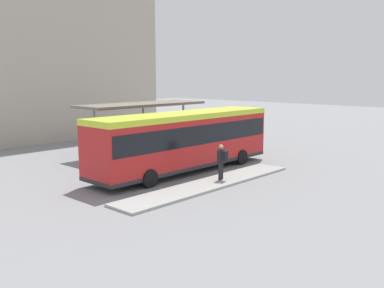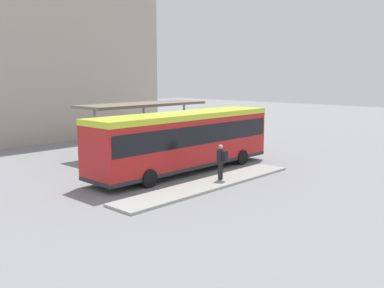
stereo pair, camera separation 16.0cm
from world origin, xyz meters
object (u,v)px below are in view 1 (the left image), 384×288
bicycle_green (223,142)px  potted_planter_far_side (148,150)px  bicycle_white (214,141)px  potted_planter_near_shelter (170,145)px  city_bus (185,137)px  pedestrian_waiting (222,160)px  bicycle_black (207,140)px  bicycle_red (202,139)px

bicycle_green → potted_planter_far_side: bearing=83.6°
bicycle_white → potted_planter_far_side: 7.55m
potted_planter_near_shelter → city_bus: bearing=-124.6°
bicycle_green → bicycle_white: 0.76m
bicycle_green → potted_planter_near_shelter: size_ratio=1.13×
pedestrian_waiting → potted_planter_far_side: pedestrian_waiting is taller
bicycle_green → city_bus: bearing=107.4°
pedestrian_waiting → bicycle_black: size_ratio=1.03×
city_bus → bicycle_white: bearing=29.5°
bicycle_white → bicycle_black: size_ratio=0.95×
bicycle_red → bicycle_white: bearing=178.3°
bicycle_red → potted_planter_far_side: (-7.63, -2.25, 0.37)m
bicycle_black → bicycle_red: 0.73m
city_bus → potted_planter_near_shelter: (2.80, 4.05, -1.20)m
pedestrian_waiting → bicycle_green: (8.82, 6.93, -0.81)m
bicycle_black → potted_planter_far_side: 7.62m
potted_planter_far_side → bicycle_black: bearing=11.8°
potted_planter_far_side → bicycle_red: bearing=16.4°
bicycle_white → bicycle_red: (0.14, 1.40, -0.00)m
bicycle_green → potted_planter_far_side: (-7.78, -0.15, 0.38)m
bicycle_red → potted_planter_near_shelter: 5.71m
bicycle_white → bicycle_red: size_ratio=1.00×
bicycle_white → pedestrian_waiting: bearing=122.2°
bicycle_green → bicycle_red: size_ratio=0.96×
bicycle_red → potted_planter_near_shelter: bearing=113.4°
city_bus → bicycle_red: city_bus is taller
potted_planter_far_side → bicycle_white: bearing=6.5°
bicycle_black → potted_planter_near_shelter: bearing=-86.0°
city_bus → potted_planter_near_shelter: city_bus is taller
bicycle_black → potted_planter_near_shelter: potted_planter_near_shelter is taller
pedestrian_waiting → potted_planter_far_side: (1.03, 6.77, -0.42)m
city_bus → bicycle_black: bearing=33.3°
bicycle_red → potted_planter_far_side: size_ratio=1.19×
bicycle_green → potted_planter_far_side: potted_planter_far_side is taller
city_bus → pedestrian_waiting: bearing=-99.3°
bicycle_white → potted_planter_near_shelter: potted_planter_near_shelter is taller
potted_planter_far_side → bicycle_green: bearing=1.1°
bicycle_green → potted_planter_near_shelter: potted_planter_near_shelter is taller
city_bus → pedestrian_waiting: size_ratio=6.71×
bicycle_green → bicycle_white: bearing=14.7°
pedestrian_waiting → bicycle_white: 11.47m
city_bus → bicycle_red: size_ratio=7.25×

